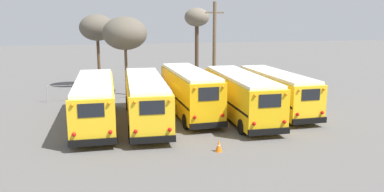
# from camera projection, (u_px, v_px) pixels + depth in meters

# --- Properties ---
(ground_plane) EXTENTS (160.00, 160.00, 0.00)m
(ground_plane) POSITION_uv_depth(u_px,v_px,m) (193.00, 119.00, 26.42)
(ground_plane) COLOR #5B5956
(school_bus_0) EXTENTS (2.75, 10.90, 3.00)m
(school_bus_0) POSITION_uv_depth(u_px,v_px,m) (95.00, 100.00, 24.66)
(school_bus_0) COLOR yellow
(school_bus_0) RESTS_ON ground
(school_bus_1) EXTENTS (3.02, 10.83, 3.08)m
(school_bus_1) POSITION_uv_depth(u_px,v_px,m) (146.00, 99.00, 24.96)
(school_bus_1) COLOR yellow
(school_bus_1) RESTS_ON ground
(school_bus_2) EXTENTS (2.67, 9.47, 3.30)m
(school_bus_2) POSITION_uv_depth(u_px,v_px,m) (189.00, 91.00, 26.99)
(school_bus_2) COLOR #EAAA0F
(school_bus_2) RESTS_ON ground
(school_bus_3) EXTENTS (2.86, 10.47, 3.11)m
(school_bus_3) POSITION_uv_depth(u_px,v_px,m) (240.00, 94.00, 26.34)
(school_bus_3) COLOR yellow
(school_bus_3) RESTS_ON ground
(school_bus_4) EXTENTS (2.54, 9.70, 2.96)m
(school_bus_4) POSITION_uv_depth(u_px,v_px,m) (276.00, 90.00, 28.21)
(school_bus_4) COLOR yellow
(school_bus_4) RESTS_ON ground
(utility_pole) EXTENTS (1.80, 0.35, 8.48)m
(utility_pole) POSITION_uv_depth(u_px,v_px,m) (214.00, 46.00, 35.84)
(utility_pole) COLOR brown
(utility_pole) RESTS_ON ground
(bare_tree_0) EXTENTS (3.46, 3.46, 7.34)m
(bare_tree_0) POSITION_uv_depth(u_px,v_px,m) (97.00, 28.00, 37.03)
(bare_tree_0) COLOR brown
(bare_tree_0) RESTS_ON ground
(bare_tree_1) EXTENTS (3.99, 3.99, 7.12)m
(bare_tree_1) POSITION_uv_depth(u_px,v_px,m) (125.00, 34.00, 33.59)
(bare_tree_1) COLOR brown
(bare_tree_1) RESTS_ON ground
(bare_tree_2) EXTENTS (2.74, 2.74, 8.09)m
(bare_tree_2) POSITION_uv_depth(u_px,v_px,m) (197.00, 20.00, 41.39)
(bare_tree_2) COLOR #473323
(bare_tree_2) RESTS_ON ground
(fence_line) EXTENTS (21.33, 0.06, 1.42)m
(fence_line) POSITION_uv_depth(u_px,v_px,m) (172.00, 86.00, 33.67)
(fence_line) COLOR #939399
(fence_line) RESTS_ON ground
(traffic_cone) EXTENTS (0.36, 0.36, 0.64)m
(traffic_cone) POSITION_uv_depth(u_px,v_px,m) (219.00, 146.00, 19.81)
(traffic_cone) COLOR orange
(traffic_cone) RESTS_ON ground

